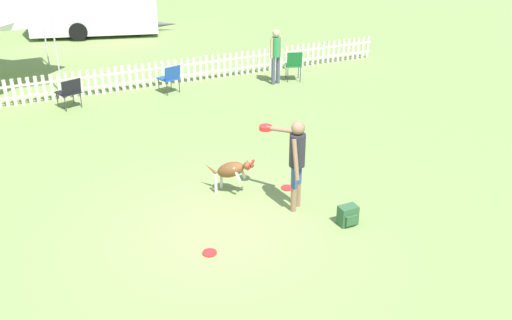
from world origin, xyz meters
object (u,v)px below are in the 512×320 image
at_px(spectator_standing, 276,51).
at_px(frisbee_near_handler, 210,253).
at_px(backpack_on_grass, 348,216).
at_px(folding_chair_green_right, 170,77).
at_px(folding_chair_blue_left, 294,63).
at_px(handler_person, 295,154).
at_px(frisbee_near_dog, 287,188).
at_px(leaping_dog, 231,170).
at_px(folding_chair_center, 69,91).

bearing_deg(spectator_standing, frisbee_near_handler, 43.07).
distance_m(backpack_on_grass, folding_chair_green_right, 7.98).
xyz_separation_m(backpack_on_grass, folding_chair_blue_left, (2.94, 7.47, 0.37)).
distance_m(handler_person, frisbee_near_dog, 1.28).
bearing_deg(backpack_on_grass, folding_chair_blue_left, 68.51).
relative_size(leaping_dog, frisbee_near_dog, 3.85).
bearing_deg(spectator_standing, leaping_dog, 42.93).
bearing_deg(frisbee_near_dog, folding_chair_center, 116.26).
relative_size(handler_person, frisbee_near_dog, 7.23).
xyz_separation_m(leaping_dog, folding_chair_blue_left, (4.33, 5.62, 0.05)).
relative_size(folding_chair_blue_left, folding_chair_center, 1.13).
relative_size(frisbee_near_dog, spectator_standing, 0.15).
bearing_deg(folding_chair_center, frisbee_near_handler, 78.33).
height_order(frisbee_near_handler, frisbee_near_dog, same).
distance_m(frisbee_near_dog, folding_chair_green_right, 6.38).
relative_size(frisbee_near_dog, backpack_on_grass, 0.66).
bearing_deg(leaping_dog, frisbee_near_handler, 16.96).
relative_size(leaping_dog, backpack_on_grass, 2.56).
distance_m(leaping_dog, spectator_standing, 6.77).
bearing_deg(handler_person, spectator_standing, 25.94).
height_order(handler_person, spectator_standing, handler_person).
bearing_deg(folding_chair_blue_left, spectator_standing, 18.79).
relative_size(backpack_on_grass, folding_chair_center, 0.44).
bearing_deg(frisbee_near_dog, handler_person, -108.61).
bearing_deg(folding_chair_center, spectator_standing, 157.19).
relative_size(frisbee_near_dog, folding_chair_green_right, 0.29).
bearing_deg(handler_person, folding_chair_center, 72.23).
bearing_deg(frisbee_near_handler, frisbee_near_dog, 33.46).
bearing_deg(folding_chair_blue_left, folding_chair_center, 15.76).
bearing_deg(folding_chair_center, folding_chair_green_right, 162.59).
height_order(frisbee_near_dog, folding_chair_blue_left, folding_chair_blue_left).
height_order(handler_person, backpack_on_grass, handler_person).
xyz_separation_m(frisbee_near_handler, backpack_on_grass, (2.47, -0.18, 0.16)).
height_order(frisbee_near_handler, folding_chair_blue_left, folding_chair_blue_left).
bearing_deg(spectator_standing, folding_chair_center, -17.41).
xyz_separation_m(handler_person, frisbee_near_handler, (-1.89, -0.71, -1.06)).
distance_m(leaping_dog, frisbee_near_handler, 2.04).
bearing_deg(frisbee_near_handler, handler_person, 20.70).
bearing_deg(backpack_on_grass, folding_chair_center, 113.64).
height_order(frisbee_near_handler, folding_chair_center, folding_chair_center).
xyz_separation_m(folding_chair_blue_left, spectator_standing, (-0.60, 0.01, 0.42)).
bearing_deg(spectator_standing, folding_chair_blue_left, 165.93).
height_order(backpack_on_grass, folding_chair_center, folding_chair_center).
distance_m(handler_person, folding_chair_center, 7.56).
xyz_separation_m(backpack_on_grass, folding_chair_center, (-3.45, 7.87, 0.31)).
xyz_separation_m(folding_chair_blue_left, folding_chair_green_right, (-3.65, 0.47, -0.07)).
bearing_deg(folding_chair_center, folding_chair_blue_left, 157.50).
distance_m(backpack_on_grass, folding_chair_blue_left, 8.04).
bearing_deg(folding_chair_center, frisbee_near_dog, 97.34).
bearing_deg(frisbee_near_handler, folding_chair_blue_left, 53.42).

